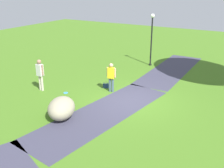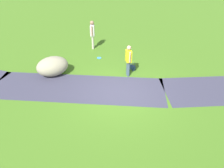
{
  "view_description": "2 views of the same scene",
  "coord_description": "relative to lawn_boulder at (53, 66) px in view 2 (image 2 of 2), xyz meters",
  "views": [
    {
      "loc": [
        11.29,
        5.39,
        5.58
      ],
      "look_at": [
        0.99,
        -0.58,
        1.1
      ],
      "focal_mm": 43.23,
      "sensor_mm": 36.0,
      "label": 1
    },
    {
      "loc": [
        0.9,
        7.77,
        5.64
      ],
      "look_at": [
        0.43,
        0.59,
        0.88
      ],
      "focal_mm": 34.46,
      "sensor_mm": 36.0,
      "label": 2
    }
  ],
  "objects": [
    {
      "name": "ground_plane",
      "position": [
        -3.24,
        1.82,
        -0.47
      ],
      "size": [
        48.0,
        48.0,
        0.0
      ],
      "primitive_type": "plane",
      "color": "#45731F"
    },
    {
      "name": "footpath_segment_mid",
      "position": [
        -1.28,
        1.3,
        -0.47
      ],
      "size": [
        8.25,
        3.44,
        0.01
      ],
      "color": "#3C3B4E",
      "rests_on": "ground"
    },
    {
      "name": "frisbee_on_grass",
      "position": [
        -2.33,
        -1.7,
        -0.46
      ],
      "size": [
        0.24,
        0.24,
        0.02
      ],
      "color": "#3E96E3",
      "rests_on": "ground"
    },
    {
      "name": "backpack_by_boulder",
      "position": [
        -0.24,
        -0.66,
        -0.28
      ],
      "size": [
        0.33,
        0.33,
        0.4
      ],
      "color": "brown",
      "rests_on": "ground"
    },
    {
      "name": "woman_with_handbag",
      "position": [
        -3.75,
        0.32,
        0.45
      ],
      "size": [
        0.29,
        0.51,
        1.61
      ],
      "color": "#425865",
      "rests_on": "ground"
    },
    {
      "name": "handbag_on_grass",
      "position": [
        -4.08,
        -0.23,
        -0.33
      ],
      "size": [
        0.37,
        0.37,
        0.31
      ],
      "color": "navy",
      "rests_on": "ground"
    },
    {
      "name": "man_near_boulder",
      "position": [
        -1.98,
        -3.11,
        0.55
      ],
      "size": [
        0.27,
        0.52,
        1.76
      ],
      "color": "beige",
      "rests_on": "ground"
    },
    {
      "name": "lawn_boulder",
      "position": [
        0.0,
        0.0,
        0.0
      ],
      "size": [
        1.91,
        1.7,
        0.95
      ],
      "color": "tan",
      "rests_on": "ground"
    }
  ]
}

